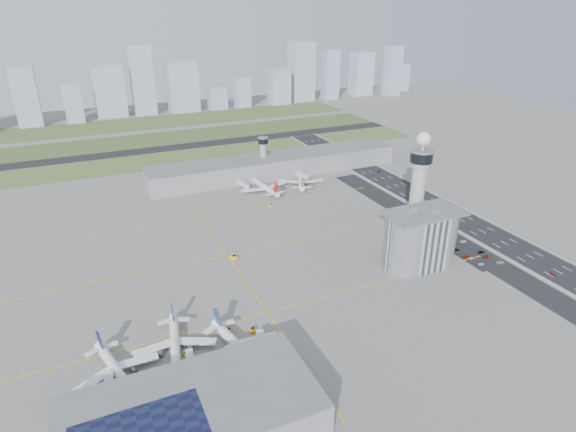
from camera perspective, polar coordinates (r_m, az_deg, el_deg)
name	(u,v)px	position (r m, az deg, el deg)	size (l,w,h in m)	color
ground	(314,265)	(264.32, 3.15, -5.80)	(1000.00, 1000.00, 0.00)	gray
grass_strip_0	(183,158)	(455.70, -12.33, 6.76)	(480.00, 50.00, 0.08)	#49642F
grass_strip_1	(167,138)	(526.69, -14.19, 8.91)	(480.00, 60.00, 0.08)	#405B2B
grass_strip_2	(153,122)	(603.48, -15.71, 10.63)	(480.00, 70.00, 0.08)	#425427
runway	(174,148)	(490.57, -13.31, 7.90)	(480.00, 22.00, 0.10)	black
highway	(475,227)	(328.35, 21.29, -1.27)	(28.00, 500.00, 0.10)	black
barrier_left	(458,231)	(318.80, 19.51, -1.64)	(0.60, 500.00, 1.20)	#9E9E99
barrier_right	(492,223)	(337.79, 23.00, -0.75)	(0.60, 500.00, 1.20)	#9E9E99
landside_road	(456,241)	(305.56, 19.24, -2.86)	(18.00, 260.00, 0.08)	black
parking_lot	(467,251)	(296.82, 20.49, -3.87)	(20.00, 44.00, 0.10)	black
taxiway_line_h_0	(267,312)	(227.18, -2.47, -11.32)	(260.00, 0.60, 0.01)	yellow
taxiway_line_h_1	(227,255)	(275.50, -7.19, -4.64)	(260.00, 0.60, 0.01)	yellow
taxiway_line_h_2	(200,216)	(327.71, -10.40, 0.00)	(260.00, 0.60, 0.01)	yellow
taxiway_line_v	(227,255)	(275.50, -7.19, -4.64)	(0.60, 260.00, 0.01)	yellow
control_tower	(419,181)	(293.00, 15.22, 3.99)	(14.00, 14.00, 64.50)	#ADAAA5
secondary_tower	(263,153)	(394.78, -2.95, 7.47)	(8.60, 8.60, 31.90)	#ADAAA5
admin_building	(420,239)	(267.47, 15.38, -2.61)	(42.00, 24.00, 33.50)	#B2B2B7
terminal_pier	(276,165)	(399.84, -1.47, 6.07)	(210.00, 32.00, 15.80)	gray
near_terminal	(191,416)	(174.77, -11.38, -22.26)	(84.00, 42.00, 13.00)	gray
airplane_near_a	(116,367)	(200.85, -19.66, -16.48)	(39.52, 33.59, 11.07)	white
airplane_near_b	(174,341)	(206.60, -13.30, -14.24)	(40.29, 34.24, 11.28)	white
airplane_near_c	(241,344)	(200.32, -5.61, -14.87)	(42.73, 36.32, 11.96)	white
airplane_far_a	(263,183)	(364.63, -2.97, 3.96)	(44.46, 37.79, 12.45)	white
airplane_far_b	(301,177)	(378.12, 1.52, 4.68)	(42.57, 36.18, 11.92)	white
jet_bridge_near_0	(107,404)	(191.32, -20.64, -20.13)	(14.00, 3.00, 5.70)	silver
jet_bridge_near_1	(192,379)	(192.82, -11.34, -18.37)	(14.00, 3.00, 5.70)	silver
jet_bridge_near_2	(266,356)	(198.88, -2.60, -16.27)	(14.00, 3.00, 5.70)	silver
jet_bridge_far_0	(239,183)	(374.73, -5.87, 3.87)	(14.00, 3.00, 5.70)	silver
jet_bridge_far_1	(297,175)	(392.27, 1.08, 4.94)	(14.00, 3.00, 5.70)	silver
tug_0	(186,354)	(207.20, -12.04, -15.68)	(1.94, 2.82, 1.64)	yellow
tug_1	(229,330)	(216.52, -7.06, -13.26)	(2.01, 2.92, 1.70)	gold
tug_2	(253,330)	(215.53, -4.17, -13.28)	(2.34, 3.40, 1.98)	orange
tug_3	(234,257)	(271.35, -6.41, -4.83)	(2.43, 3.54, 2.06)	yellow
tug_4	(271,205)	(337.70, -2.05, 1.31)	(2.03, 2.95, 1.71)	yellow
tug_5	(319,183)	(379.47, 3.65, 3.89)	(1.91, 2.77, 1.61)	yellow
car_lot_0	(481,264)	(283.92, 21.92, -5.29)	(1.45, 3.60, 1.23)	white
car_lot_1	(472,258)	(288.10, 20.94, -4.69)	(1.24, 3.55, 1.17)	gray
car_lot_2	(467,257)	(288.77, 20.49, -4.53)	(2.16, 4.69, 1.30)	maroon
car_lot_3	(456,250)	(294.47, 19.30, -3.78)	(1.79, 4.39, 1.28)	black
car_lot_4	(447,244)	(299.41, 18.34, -3.18)	(1.31, 3.27, 1.11)	navy
car_lot_5	(442,239)	(304.69, 17.81, -2.61)	(1.32, 3.79, 1.25)	silver
car_lot_6	(500,262)	(289.41, 23.84, -5.05)	(2.17, 4.71, 1.31)	#B0B0B0
car_lot_7	(486,257)	(292.83, 22.46, -4.47)	(1.63, 4.01, 1.16)	maroon
car_lot_8	(481,252)	(296.95, 21.93, -3.96)	(1.55, 3.85, 1.31)	black
car_lot_9	(471,247)	(300.99, 20.88, -3.42)	(1.27, 3.64, 1.20)	navy
car_lot_10	(464,241)	(305.79, 20.09, -2.84)	(2.09, 4.54, 1.26)	silver
car_lot_11	(454,236)	(311.42, 19.12, -2.21)	(1.65, 4.06, 1.18)	#959595
car_hw_0	(553,275)	(289.72, 28.92, -6.09)	(1.34, 3.32, 1.13)	maroon
car_hw_1	(434,206)	(352.04, 16.96, 1.15)	(1.23, 3.53, 1.16)	black
car_hw_2	(379,171)	(415.47, 10.73, 5.29)	(1.85, 4.01, 1.11)	#101954
car_hw_4	(327,153)	(458.93, 4.63, 7.44)	(1.49, 3.69, 1.26)	gray
skyline_bldg_5	(26,97)	(631.22, -28.63, 12.31)	(25.49, 20.39, 66.89)	#9EADC1
skyline_bldg_6	(73,103)	(629.85, -24.11, 12.10)	(20.04, 16.03, 45.20)	#9EADC1
skyline_bldg_7	(109,91)	(649.03, -20.42, 13.70)	(35.76, 28.61, 61.22)	#9EADC1
skyline_bldg_8	(142,80)	(646.37, -16.90, 15.12)	(26.33, 21.06, 83.39)	#9EADC1
skyline_bldg_9	(183,86)	(657.27, -12.39, 14.77)	(36.96, 29.57, 62.11)	#9EADC1
skyline_bldg_10	(217,98)	(662.25, -8.37, 13.61)	(23.01, 18.41, 27.75)	#9EADC1
skyline_bldg_11	(242,92)	(671.37, -5.44, 14.38)	(20.22, 16.18, 38.97)	#9EADC1
skyline_bldg_12	(280,87)	(688.09, -1.01, 15.05)	(26.14, 20.92, 46.89)	#9EADC1
skyline_bldg_13	(301,71)	(712.58, 1.59, 16.75)	(32.26, 25.81, 81.20)	#9EADC1
skyline_bldg_14	(330,75)	(727.30, 5.05, 16.33)	(21.59, 17.28, 68.75)	#9EADC1
skyline_bldg_15	(361,74)	(765.12, 8.66, 16.34)	(30.25, 24.20, 63.40)	#9EADC1
skyline_bldg_16	(392,71)	(772.56, 12.27, 16.46)	(23.04, 18.43, 71.56)	#9EADC1
skyline_bldg_17	(400,77)	(817.93, 13.18, 15.70)	(22.64, 18.11, 41.06)	#9EADC1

